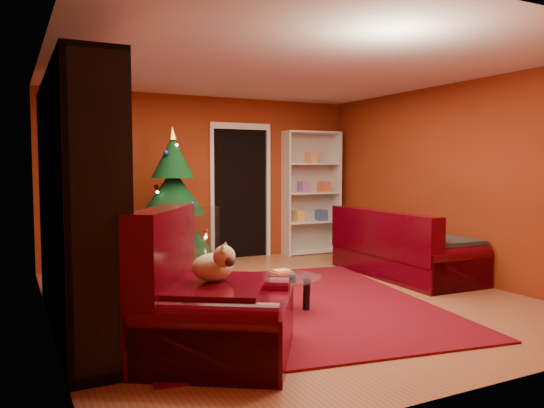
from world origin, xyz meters
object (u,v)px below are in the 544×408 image
christmas_tree (173,203)px  sofa (405,242)px  armchair (218,298)px  rug (283,305)px  acrylic_chair (201,252)px  white_bookshelf (311,193)px  dog (213,267)px  media_unit (74,204)px  gift_box_green (173,263)px  gift_box_teal (157,269)px  coffee_table (287,294)px

christmas_tree → sofa: (2.79, -1.54, -0.53)m
christmas_tree → armchair: (-0.62, -3.33, -0.52)m
rug → acrylic_chair: 1.36m
white_bookshelf → sofa: (0.17, -2.20, -0.58)m
armchair → sofa: armchair is taller
white_bookshelf → dog: bearing=-127.1°
rug → white_bookshelf: white_bookshelf is taller
armchair → sofa: size_ratio=0.56×
armchair → rug: bearing=-13.2°
media_unit → gift_box_green: size_ratio=10.62×
media_unit → gift_box_teal: (1.17, 1.60, -0.99)m
media_unit → armchair: size_ratio=2.48×
white_bookshelf → dog: (-3.26, -3.92, -0.34)m
acrylic_chair → gift_box_teal: bearing=142.2°
white_bookshelf → coffee_table: white_bookshelf is taller
rug → white_bookshelf: (2.07, 2.85, 1.03)m
white_bookshelf → acrylic_chair: bearing=-144.5°
christmas_tree → gift_box_green: bearing=87.9°
rug → media_unit: (-2.06, 0.21, 1.14)m
media_unit → white_bookshelf: size_ratio=1.40×
media_unit → armchair: bearing=-56.4°
gift_box_teal → armchair: bearing=-95.6°
sofa → coffee_table: bearing=113.2°
gift_box_teal → white_bookshelf: size_ratio=0.15×
gift_box_green → armchair: 3.48m
gift_box_teal → dog: (-0.30, -2.88, 0.54)m
white_bookshelf → dog: 5.11m
gift_box_teal → armchair: (-0.29, -2.95, 0.31)m
white_bookshelf → gift_box_teal: bearing=-158.0°
dog → sofa: bearing=-30.6°
coffee_table → acrylic_chair: bearing=106.7°
gift_box_green → sofa: size_ratio=0.13×
dog → coffee_table: 1.47m
sofa → white_bookshelf: bearing=6.2°
rug → coffee_table: 0.32m
gift_box_green → sofa: (2.79, -1.62, 0.32)m
dog → coffee_table: (1.11, 0.82, -0.52)m
christmas_tree → acrylic_chair: size_ratio=2.28×
gift_box_green → white_bookshelf: 2.83m
gift_box_green → sofa: sofa is taller
gift_box_teal → gift_box_green: (0.33, 0.46, -0.02)m
christmas_tree → acrylic_chair: bearing=-87.5°
rug → media_unit: media_unit is taller
gift_box_teal → sofa: size_ratio=0.15×
gift_box_teal → white_bookshelf: bearing=19.3°
gift_box_teal → dog: dog is taller
white_bookshelf → rug: bearing=-123.3°
dog → white_bookshelf: bearing=-7.0°
christmas_tree → white_bookshelf: white_bookshelf is taller
media_unit → coffee_table: media_unit is taller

